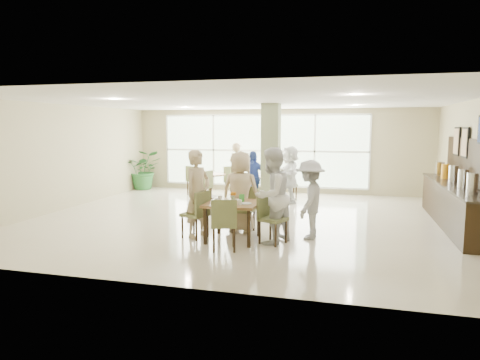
% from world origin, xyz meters
% --- Properties ---
extents(ground, '(10.00, 10.00, 0.00)m').
position_xyz_m(ground, '(0.00, 0.00, 0.00)').
color(ground, beige).
rests_on(ground, ground).
extents(room_shell, '(10.00, 10.00, 10.00)m').
position_xyz_m(room_shell, '(0.00, 0.00, 1.70)').
color(room_shell, white).
rests_on(room_shell, ground).
extents(window_bank, '(7.00, 0.04, 7.00)m').
position_xyz_m(window_bank, '(-0.50, 4.46, 1.40)').
color(window_bank, silver).
rests_on(window_bank, ground).
extents(column, '(0.45, 0.45, 2.80)m').
position_xyz_m(column, '(0.40, 1.20, 1.40)').
color(column, '#708059').
rests_on(column, ground).
extents(main_table, '(1.01, 1.01, 0.75)m').
position_xyz_m(main_table, '(0.25, -1.91, 0.66)').
color(main_table, brown).
rests_on(main_table, ground).
extents(round_table_left, '(0.99, 0.99, 0.75)m').
position_xyz_m(round_table_left, '(-1.82, 2.80, 0.55)').
color(round_table_left, brown).
rests_on(round_table_left, ground).
extents(round_table_right, '(1.02, 1.02, 0.75)m').
position_xyz_m(round_table_right, '(-0.11, 2.60, 0.56)').
color(round_table_right, brown).
rests_on(round_table_right, ground).
extents(chairs_main_table, '(2.16, 1.90, 0.95)m').
position_xyz_m(chairs_main_table, '(0.26, -1.93, 0.47)').
color(chairs_main_table, '#5B6638').
rests_on(chairs_main_table, ground).
extents(chairs_table_left, '(1.90, 1.93, 0.95)m').
position_xyz_m(chairs_table_left, '(-1.79, 2.74, 0.47)').
color(chairs_table_left, '#5B6638').
rests_on(chairs_table_left, ground).
extents(chairs_table_right, '(2.08, 1.84, 0.95)m').
position_xyz_m(chairs_table_right, '(-0.09, 2.55, 0.47)').
color(chairs_table_right, '#5B6638').
rests_on(chairs_table_right, ground).
extents(tabletop_clutter, '(0.74, 0.74, 0.21)m').
position_xyz_m(tabletop_clutter, '(0.24, -1.96, 0.81)').
color(tabletop_clutter, white).
rests_on(tabletop_clutter, main_table).
extents(buffet_counter, '(0.64, 4.70, 1.95)m').
position_xyz_m(buffet_counter, '(4.70, 0.51, 0.55)').
color(buffet_counter, black).
rests_on(buffet_counter, ground).
extents(framed_art_a, '(0.05, 0.55, 0.70)m').
position_xyz_m(framed_art_a, '(4.95, 1.00, 1.85)').
color(framed_art_a, black).
rests_on(framed_art_a, ground).
extents(framed_art_b, '(0.05, 0.55, 0.70)m').
position_xyz_m(framed_art_b, '(4.95, 1.80, 1.85)').
color(framed_art_b, black).
rests_on(framed_art_b, ground).
extents(potted_plant, '(1.62, 1.62, 1.38)m').
position_xyz_m(potted_plant, '(-4.67, 3.93, 0.69)').
color(potted_plant, '#28652C').
rests_on(potted_plant, ground).
extents(teen_left, '(0.64, 0.75, 1.75)m').
position_xyz_m(teen_left, '(-0.51, -1.83, 0.88)').
color(teen_left, tan).
rests_on(teen_left, ground).
extents(teen_far, '(0.86, 0.50, 1.71)m').
position_xyz_m(teen_far, '(0.22, -1.21, 0.85)').
color(teen_far, tan).
rests_on(teen_far, ground).
extents(teen_right, '(1.00, 1.09, 1.83)m').
position_xyz_m(teen_right, '(1.00, -1.91, 0.91)').
color(teen_right, white).
rests_on(teen_right, ground).
extents(teen_standing, '(0.70, 1.08, 1.57)m').
position_xyz_m(teen_standing, '(1.68, -1.40, 0.78)').
color(teen_standing, '#A9A9AB').
rests_on(teen_standing, ground).
extents(adult_a, '(0.93, 0.56, 1.54)m').
position_xyz_m(adult_a, '(-0.22, 1.76, 0.77)').
color(adult_a, '#3C57B4').
rests_on(adult_a, ground).
extents(adult_b, '(1.03, 1.66, 1.66)m').
position_xyz_m(adult_b, '(0.73, 2.52, 0.83)').
color(adult_b, white).
rests_on(adult_b, ground).
extents(adult_standing, '(0.73, 0.61, 1.70)m').
position_xyz_m(adult_standing, '(-1.19, 3.69, 0.85)').
color(adult_standing, tan).
rests_on(adult_standing, ground).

